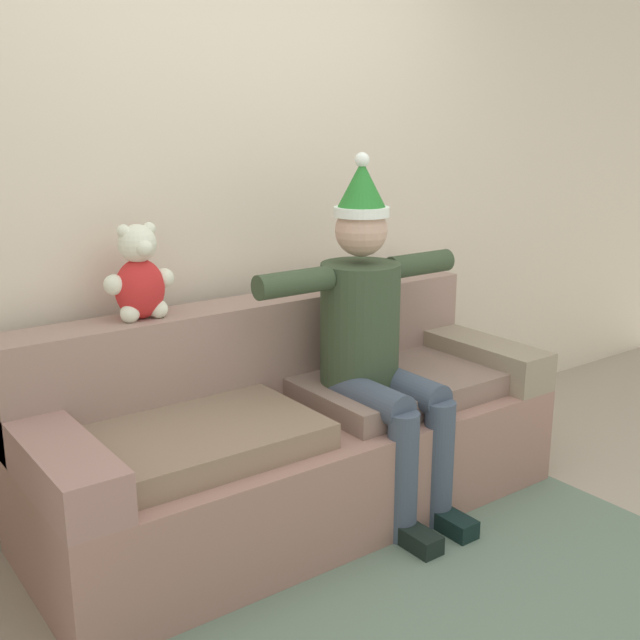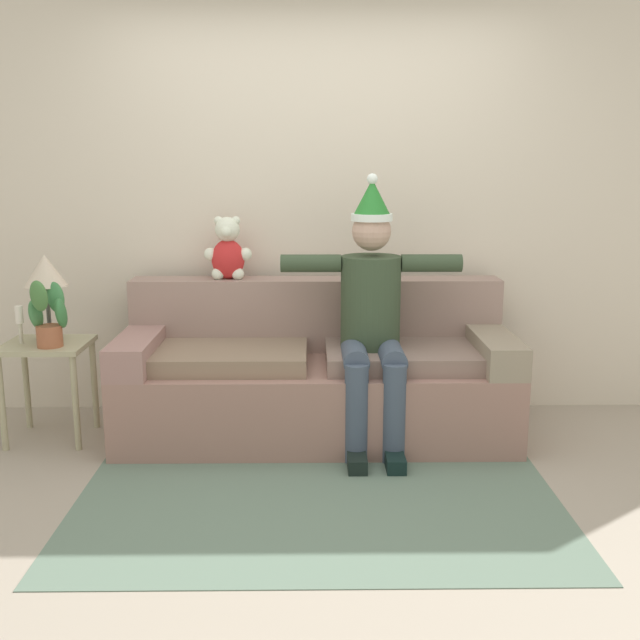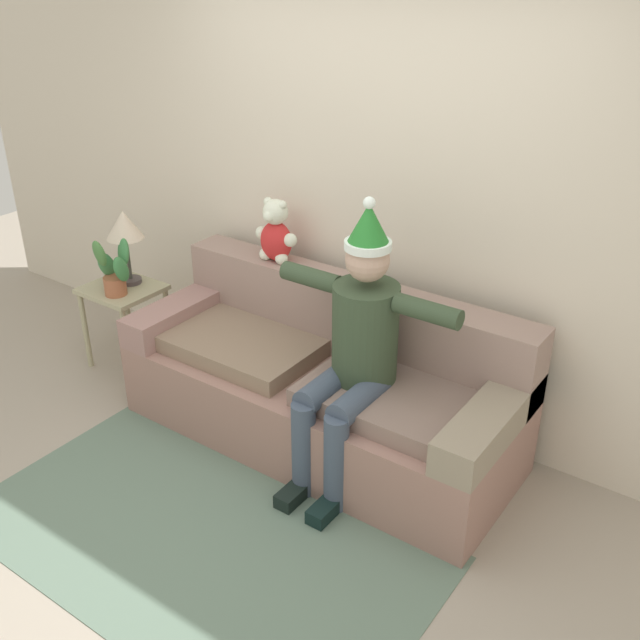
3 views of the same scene
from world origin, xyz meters
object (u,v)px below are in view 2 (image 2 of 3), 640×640
at_px(person_seated, 372,311).
at_px(potted_plant, 49,316).
at_px(candle_tall, 20,319).
at_px(table_lamp, 46,274).
at_px(teddy_bear, 228,251).
at_px(couch, 316,376).
at_px(side_table, 48,361).

bearing_deg(person_seated, potted_plant, -179.45).
bearing_deg(candle_tall, table_lamp, 39.45).
bearing_deg(teddy_bear, couch, -26.31).
bearing_deg(potted_plant, teddy_bear, 25.34).
bearing_deg(potted_plant, couch, 7.16).
distance_m(person_seated, side_table, 1.88).
bearing_deg(couch, teddy_bear, 153.69).
distance_m(person_seated, potted_plant, 1.79).
xyz_separation_m(person_seated, side_table, (-1.85, 0.07, -0.30)).
distance_m(side_table, potted_plant, 0.30).
bearing_deg(potted_plant, person_seated, 0.55).
xyz_separation_m(person_seated, candle_tall, (-1.98, 0.05, -0.06)).
bearing_deg(table_lamp, couch, 0.48).
bearing_deg(couch, table_lamp, -179.52).
bearing_deg(person_seated, side_table, 177.78).
bearing_deg(couch, side_table, -176.37).
distance_m(couch, potted_plant, 1.55).
distance_m(teddy_bear, potted_plant, 1.10).
distance_m(couch, table_lamp, 1.66).
bearing_deg(person_seated, teddy_bear, 152.80).
bearing_deg(side_table, teddy_bear, 19.73).
relative_size(person_seated, candle_tall, 6.99).
bearing_deg(candle_tall, couch, 4.03).
relative_size(person_seated, side_table, 2.65).
distance_m(teddy_bear, side_table, 1.22).
distance_m(table_lamp, potted_plant, 0.28).
bearing_deg(side_table, potted_plant, -57.14).
bearing_deg(potted_plant, candle_tall, 159.96).
height_order(person_seated, table_lamp, person_seated).
distance_m(teddy_bear, candle_tall, 1.25).
bearing_deg(potted_plant, side_table, 122.86).
bearing_deg(table_lamp, person_seated, -4.83).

